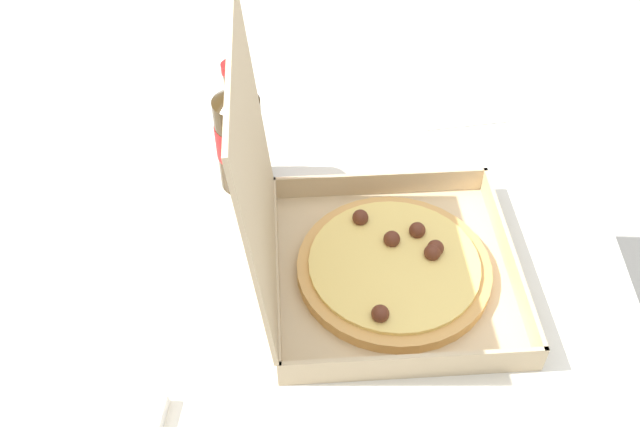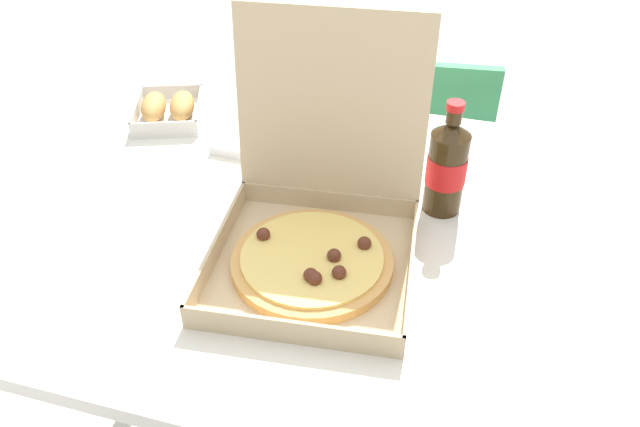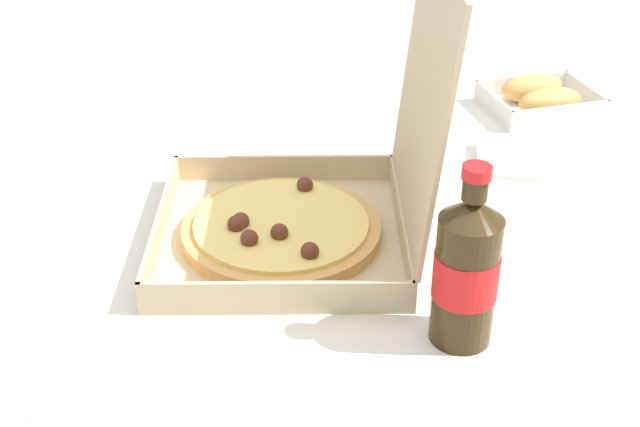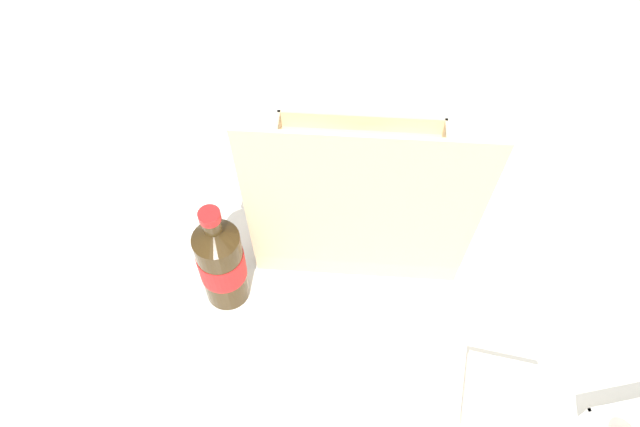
{
  "view_description": "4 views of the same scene",
  "coord_description": "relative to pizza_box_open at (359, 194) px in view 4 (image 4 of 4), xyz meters",
  "views": [
    {
      "loc": [
        -0.71,
        -0.05,
        1.54
      ],
      "look_at": [
        0.0,
        -0.03,
        0.81
      ],
      "focal_mm": 40.02,
      "sensor_mm": 36.0,
      "label": 1
    },
    {
      "loc": [
        0.16,
        -0.87,
        1.46
      ],
      "look_at": [
        -0.08,
        -0.03,
        0.79
      ],
      "focal_mm": 34.56,
      "sensor_mm": 36.0,
      "label": 2
    },
    {
      "loc": [
        0.9,
        0.0,
        1.38
      ],
      "look_at": [
        -0.07,
        -0.08,
        0.79
      ],
      "focal_mm": 46.87,
      "sensor_mm": 36.0,
      "label": 3
    },
    {
      "loc": [
        -0.1,
        0.55,
        1.66
      ],
      "look_at": [
        -0.0,
        -0.05,
        0.8
      ],
      "focal_mm": 34.24,
      "sensor_mm": 36.0,
      "label": 4
    }
  ],
  "objects": [
    {
      "name": "ground_plane",
      "position": [
        0.07,
        0.1,
        -0.81
      ],
      "size": [
        10.0,
        10.0,
        0.0
      ],
      "primitive_type": "plane",
      "color": "beige"
    },
    {
      "name": "paper_menu",
      "position": [
        0.45,
        -0.16,
        -0.05
      ],
      "size": [
        0.23,
        0.19,
        0.0
      ],
      "primitive_type": "cube",
      "rotation": [
        0.0,
        0.0,
        0.19
      ],
      "color": "white",
      "rests_on": "dining_table"
    },
    {
      "name": "dining_table",
      "position": [
        0.07,
        0.1,
        -0.13
      ],
      "size": [
        1.41,
        0.94,
        0.75
      ],
      "color": "silver",
      "rests_on": "ground_plane"
    },
    {
      "name": "pizza_box_open",
      "position": [
        0.0,
        0.0,
        0.0
      ],
      "size": [
        0.37,
        0.4,
        0.38
      ],
      "color": "tan",
      "rests_on": "dining_table"
    },
    {
      "name": "cola_bottle",
      "position": [
        0.19,
        0.2,
        0.04
      ],
      "size": [
        0.07,
        0.07,
        0.22
      ],
      "color": "#33230F",
      "rests_on": "dining_table"
    },
    {
      "name": "napkin_pile",
      "position": [
        -0.26,
        0.31,
        -0.04
      ],
      "size": [
        0.12,
        0.12,
        0.02
      ],
      "primitive_type": "cube",
      "rotation": [
        0.0,
        0.0,
        -0.07
      ],
      "color": "white",
      "rests_on": "dining_table"
    }
  ]
}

